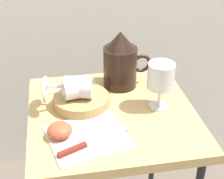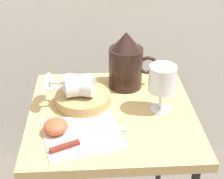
{
  "view_description": "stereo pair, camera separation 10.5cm",
  "coord_description": "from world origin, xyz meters",
  "views": [
    {
      "loc": [
        -0.16,
        -0.89,
        1.3
      ],
      "look_at": [
        0.0,
        0.0,
        0.76
      ],
      "focal_mm": 55.67,
      "sensor_mm": 36.0,
      "label": 1
    },
    {
      "loc": [
        -0.05,
        -0.9,
        1.3
      ],
      "look_at": [
        0.0,
        0.0,
        0.76
      ],
      "focal_mm": 55.67,
      "sensor_mm": 36.0,
      "label": 2
    }
  ],
  "objects": [
    {
      "name": "table",
      "position": [
        0.0,
        0.0,
        0.61
      ],
      "size": [
        0.52,
        0.51,
        0.68
      ],
      "color": "tan",
      "rests_on": "ground_plane"
    },
    {
      "name": "linen_napkin",
      "position": [
        -0.09,
        -0.12,
        0.68
      ],
      "size": [
        0.26,
        0.24,
        0.0
      ],
      "primitive_type": "cube",
      "rotation": [
        0.0,
        0.0,
        0.23
      ],
      "color": "beige",
      "rests_on": "table"
    },
    {
      "name": "basket_tray",
      "position": [
        -0.09,
        0.05,
        0.7
      ],
      "size": [
        0.18,
        0.18,
        0.03
      ],
      "primitive_type": "cylinder",
      "color": "tan",
      "rests_on": "table"
    },
    {
      "name": "pitcher",
      "position": [
        0.06,
        0.16,
        0.76
      ],
      "size": [
        0.17,
        0.12,
        0.2
      ],
      "color": "black",
      "rests_on": "table"
    },
    {
      "name": "wine_glass_upright",
      "position": [
        0.15,
        0.0,
        0.79
      ],
      "size": [
        0.08,
        0.08,
        0.15
      ],
      "color": "silver",
      "rests_on": "table"
    },
    {
      "name": "wine_glass_tipped_near",
      "position": [
        -0.1,
        0.05,
        0.75
      ],
      "size": [
        0.17,
        0.1,
        0.07
      ],
      "color": "silver",
      "rests_on": "basket_tray"
    },
    {
      "name": "wine_glass_tipped_far",
      "position": [
        -0.11,
        0.05,
        0.75
      ],
      "size": [
        0.15,
        0.09,
        0.07
      ],
      "color": "silver",
      "rests_on": "basket_tray"
    },
    {
      "name": "apple_half_left",
      "position": [
        -0.17,
        -0.1,
        0.71
      ],
      "size": [
        0.07,
        0.07,
        0.04
      ],
      "primitive_type": "ellipsoid",
      "color": "#C15133",
      "rests_on": "linen_napkin"
    },
    {
      "name": "knife",
      "position": [
        -0.1,
        -0.16,
        0.69
      ],
      "size": [
        0.22,
        0.11,
        0.01
      ],
      "color": "silver",
      "rests_on": "linen_napkin"
    }
  ]
}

